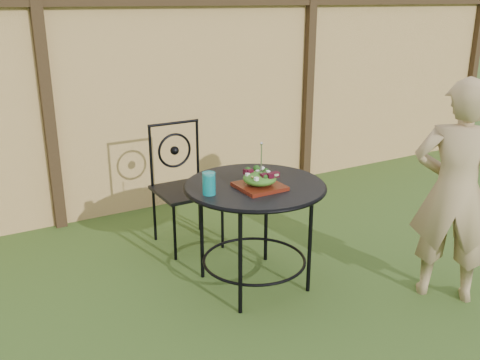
% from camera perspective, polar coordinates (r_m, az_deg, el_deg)
% --- Properties ---
extents(ground, '(60.00, 60.00, 0.00)m').
position_cam_1_polar(ground, '(3.61, 10.84, -12.45)').
color(ground, '#224115').
rests_on(ground, ground).
extents(fence, '(8.00, 0.12, 1.90)m').
position_cam_1_polar(fence, '(5.03, -5.10, 8.32)').
color(fence, '#F0BF76').
rests_on(fence, ground).
extents(patio_table, '(0.92, 0.92, 0.72)m').
position_cam_1_polar(patio_table, '(3.48, 1.58, -2.57)').
color(patio_table, black).
rests_on(patio_table, ground).
extents(patio_chair, '(0.46, 0.46, 0.95)m').
position_cam_1_polar(patio_chair, '(4.17, -6.03, -0.21)').
color(patio_chair, black).
rests_on(patio_chair, ground).
extents(diner, '(0.61, 0.61, 1.43)m').
position_cam_1_polar(diner, '(3.57, 21.94, -1.21)').
color(diner, '#A1855C').
rests_on(diner, ground).
extents(salad_plate, '(0.27, 0.27, 0.02)m').
position_cam_1_polar(salad_plate, '(3.36, 2.10, -0.68)').
color(salad_plate, '#49120A').
rests_on(salad_plate, patio_table).
extents(salad, '(0.21, 0.21, 0.08)m').
position_cam_1_polar(salad, '(3.34, 2.11, 0.16)').
color(salad, '#235614').
rests_on(salad, salad_plate).
extents(fork, '(0.01, 0.01, 0.18)m').
position_cam_1_polar(fork, '(3.30, 2.29, 2.33)').
color(fork, silver).
rests_on(fork, salad).
extents(drinking_glass, '(0.08, 0.08, 0.14)m').
position_cam_1_polar(drinking_glass, '(3.23, -3.33, -0.37)').
color(drinking_glass, '#0B8389').
rests_on(drinking_glass, patio_table).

